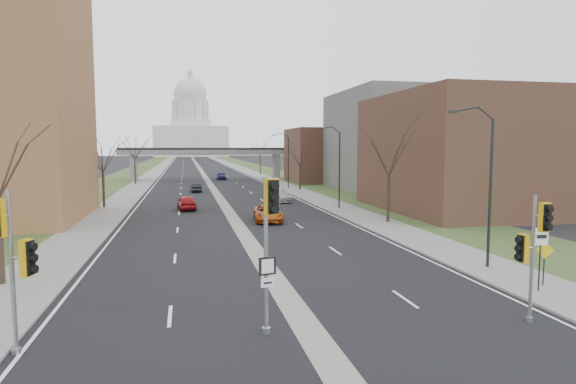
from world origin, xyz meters
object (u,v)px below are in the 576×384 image
object	(u,v)px
car_left_near	(187,202)
signal_pole_median	(269,226)
car_left_far	(196,187)
car_right_near	(268,213)
speed_limit_sign	(540,247)
car_right_mid	(281,196)
warning_sign	(544,257)
car_right_far	(221,176)
signal_pole_left	(12,249)
signal_pole_right	(533,241)

from	to	relation	value
car_left_near	signal_pole_median	bearing A→B (deg)	90.11
car_left_far	car_right_near	world-z (taller)	car_right_near
speed_limit_sign	car_right_mid	bearing A→B (deg)	105.24
signal_pole_median	warning_sign	distance (m)	14.32
car_left_far	car_right_far	bearing A→B (deg)	-106.22
signal_pole_left	car_left_far	bearing A→B (deg)	101.09
speed_limit_sign	car_right_far	world-z (taller)	speed_limit_sign
speed_limit_sign	car_right_far	size ratio (longest dim) A/B	0.62
signal_pole_median	warning_sign	size ratio (longest dim) A/B	2.72
car_right_far	car_left_far	bearing A→B (deg)	-100.71
warning_sign	signal_pole_right	bearing A→B (deg)	-112.66
signal_pole_right	car_left_near	size ratio (longest dim) A/B	1.08
car_left_near	car_right_far	world-z (taller)	car_right_far
signal_pole_right	warning_sign	world-z (taller)	signal_pole_right
signal_pole_right	car_left_near	distance (m)	38.65
car_right_near	warning_sign	bearing A→B (deg)	-62.19
signal_pole_left	signal_pole_median	distance (m)	8.13
car_right_near	car_right_mid	world-z (taller)	car_right_near
car_left_near	car_right_near	xyz separation A→B (m)	(7.09, -9.75, -0.04)
car_left_far	car_right_mid	distance (m)	17.98
signal_pole_right	car_left_near	world-z (taller)	signal_pole_right
car_right_near	signal_pole_left	bearing A→B (deg)	-110.40
signal_pole_left	car_right_near	xyz separation A→B (m)	(12.49, 25.86, -2.76)
car_right_far	signal_pole_left	bearing A→B (deg)	-97.05
signal_pole_median	warning_sign	xyz separation A→B (m)	(13.75, 3.15, -2.46)
signal_pole_median	speed_limit_sign	xyz separation A→B (m)	(12.88, 2.41, -1.81)
signal_pole_right	speed_limit_sign	xyz separation A→B (m)	(3.09, 3.27, -1.06)
signal_pole_left	warning_sign	bearing A→B (deg)	26.14
car_right_far	warning_sign	bearing A→B (deg)	-81.61
signal_pole_median	car_right_mid	distance (m)	41.84
car_right_far	car_right_near	bearing A→B (deg)	-88.39
signal_pole_right	speed_limit_sign	size ratio (longest dim) A/B	1.67
car_left_far	signal_pole_right	bearing A→B (deg)	97.20
speed_limit_sign	warning_sign	size ratio (longest dim) A/B	1.40
car_left_near	car_left_far	distance (m)	20.28
warning_sign	car_left_near	size ratio (longest dim) A/B	0.46
signal_pole_median	speed_limit_sign	size ratio (longest dim) A/B	1.94
signal_pole_left	speed_limit_sign	distance (m)	21.18
speed_limit_sign	car_left_near	world-z (taller)	speed_limit_sign
warning_sign	signal_pole_median	bearing A→B (deg)	-145.19
car_left_near	car_right_near	world-z (taller)	car_left_near
car_right_near	car_right_far	xyz separation A→B (m)	(-0.01, 56.17, 0.06)
signal_pole_right	car_right_near	world-z (taller)	signal_pole_right
signal_pole_left	car_right_near	distance (m)	28.85
signal_pole_right	car_right_mid	distance (m)	41.79
speed_limit_sign	car_right_near	distance (m)	25.00
signal_pole_right	warning_sign	xyz separation A→B (m)	(3.96, 4.02, -1.71)
warning_sign	car_right_far	world-z (taller)	warning_sign
speed_limit_sign	car_left_near	size ratio (longest dim) A/B	0.64
speed_limit_sign	warning_sign	distance (m)	1.32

